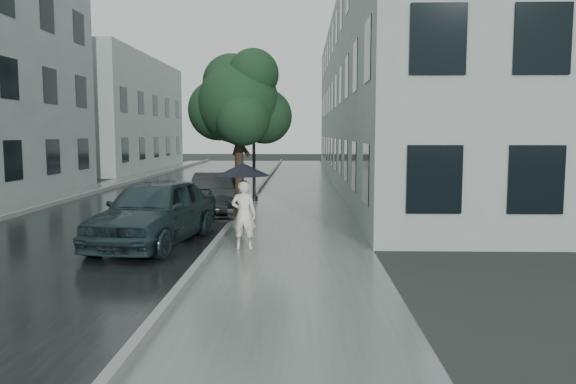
{
  "coord_description": "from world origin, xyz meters",
  "views": [
    {
      "loc": [
        0.43,
        -10.8,
        2.61
      ],
      "look_at": [
        0.1,
        1.61,
        1.3
      ],
      "focal_mm": 35.0,
      "sensor_mm": 36.0,
      "label": 1
    }
  ],
  "objects_px": {
    "street_tree": "(239,102)",
    "car_far": "(217,195)",
    "pedestrian": "(244,214)",
    "lamp_post": "(250,130)",
    "car_near": "(155,211)"
  },
  "relations": [
    {
      "from": "street_tree",
      "to": "car_far",
      "type": "bearing_deg",
      "value": 132.21
    },
    {
      "from": "pedestrian",
      "to": "car_far",
      "type": "xyz_separation_m",
      "value": [
        -1.37,
        5.02,
        -0.1
      ]
    },
    {
      "from": "street_tree",
      "to": "lamp_post",
      "type": "bearing_deg",
      "value": 91.88
    },
    {
      "from": "pedestrian",
      "to": "lamp_post",
      "type": "distance_m",
      "value": 9.22
    },
    {
      "from": "pedestrian",
      "to": "car_near",
      "type": "relative_size",
      "value": 0.34
    },
    {
      "from": "street_tree",
      "to": "car_near",
      "type": "bearing_deg",
      "value": -113.57
    },
    {
      "from": "street_tree",
      "to": "car_near",
      "type": "relative_size",
      "value": 1.09
    },
    {
      "from": "street_tree",
      "to": "lamp_post",
      "type": "xyz_separation_m",
      "value": [
        -0.16,
        4.88,
        -0.78
      ]
    },
    {
      "from": "car_near",
      "to": "lamp_post",
      "type": "bearing_deg",
      "value": 89.58
    },
    {
      "from": "pedestrian",
      "to": "car_far",
      "type": "height_order",
      "value": "pedestrian"
    },
    {
      "from": "lamp_post",
      "to": "street_tree",
      "type": "bearing_deg",
      "value": -87.86
    },
    {
      "from": "pedestrian",
      "to": "street_tree",
      "type": "xyz_separation_m",
      "value": [
        -0.55,
        4.11,
        2.71
      ]
    },
    {
      "from": "car_far",
      "to": "car_near",
      "type": "bearing_deg",
      "value": -101.3
    },
    {
      "from": "pedestrian",
      "to": "lamp_post",
      "type": "bearing_deg",
      "value": -77.89
    },
    {
      "from": "car_near",
      "to": "car_far",
      "type": "xyz_separation_m",
      "value": [
        0.76,
        4.54,
        -0.1
      ]
    }
  ]
}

